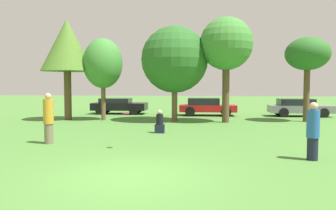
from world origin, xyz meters
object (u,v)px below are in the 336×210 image
at_px(tree_4, 307,55).
at_px(tree_0, 67,46).
at_px(parked_car_red, 206,106).
at_px(parked_car_black, 119,105).
at_px(person_catcher, 313,131).
at_px(tree_3, 226,45).
at_px(frisbee, 126,114).
at_px(person_thrower, 48,118).
at_px(tree_1, 103,64).
at_px(parked_car_grey, 299,107).
at_px(tree_2, 175,60).
at_px(bystander_sitting, 160,123).

bearing_deg(tree_4, tree_0, -177.59).
relative_size(tree_0, parked_car_red, 1.55).
xyz_separation_m(parked_car_black, parked_car_red, (6.70, -0.68, 0.01)).
distance_m(person_catcher, tree_3, 10.54).
relative_size(tree_0, tree_3, 1.03).
bearing_deg(tree_4, frisbee, -131.96).
height_order(person_thrower, person_catcher, person_thrower).
relative_size(frisbee, tree_1, 0.04).
xyz_separation_m(frisbee, parked_car_red, (2.74, 13.04, -0.56)).
xyz_separation_m(tree_1, parked_car_red, (6.45, 3.87, -2.87)).
distance_m(parked_car_red, parked_car_grey, 6.49).
distance_m(frisbee, tree_2, 9.43).
height_order(bystander_sitting, tree_3, tree_3).
distance_m(person_catcher, frisbee, 5.93).
bearing_deg(frisbee, person_catcher, -9.63).
bearing_deg(tree_0, frisbee, -56.48).
bearing_deg(parked_car_grey, parked_car_black, 176.34).
xyz_separation_m(tree_0, tree_1, (2.28, 0.11, -1.12)).
bearing_deg(tree_3, tree_0, 177.82).
relative_size(tree_4, parked_car_grey, 1.17).
relative_size(tree_2, parked_car_grey, 1.34).
bearing_deg(person_thrower, frisbee, -2.00).
xyz_separation_m(tree_3, tree_4, (4.84, 0.99, -0.56)).
xyz_separation_m(tree_3, parked_car_grey, (5.36, 4.50, -3.90)).
distance_m(tree_3, tree_4, 4.98).
distance_m(tree_1, parked_car_black, 5.39).
bearing_deg(tree_4, parked_car_black, 162.30).
distance_m(tree_0, parked_car_red, 10.40).
distance_m(person_thrower, tree_0, 9.58).
height_order(tree_1, parked_car_black, tree_1).
relative_size(parked_car_black, parked_car_red, 1.02).
distance_m(frisbee, tree_1, 10.16).
distance_m(person_catcher, tree_2, 11.60).
relative_size(person_thrower, parked_car_black, 0.46).
bearing_deg(parked_car_black, tree_0, -114.98).
relative_size(person_thrower, parked_car_red, 0.47).
bearing_deg(tree_1, parked_car_black, 93.06).
xyz_separation_m(tree_4, parked_car_grey, (0.52, 3.51, -3.35)).
bearing_deg(person_catcher, bystander_sitting, -32.76).
xyz_separation_m(frisbee, parked_car_grey, (9.22, 13.18, -0.58)).
relative_size(person_catcher, parked_car_red, 0.42).
bearing_deg(parked_car_red, person_thrower, -116.77).
bearing_deg(parked_car_red, person_catcher, -78.86).
height_order(parked_car_black, parked_car_red, parked_car_red).
bearing_deg(tree_0, parked_car_grey, 15.16).
bearing_deg(tree_3, parked_car_red, 104.47).
xyz_separation_m(tree_0, parked_car_black, (2.04, 4.66, -4.00)).
relative_size(tree_3, parked_car_grey, 1.43).
bearing_deg(frisbee, tree_2, 84.96).
height_order(tree_0, tree_2, tree_0).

